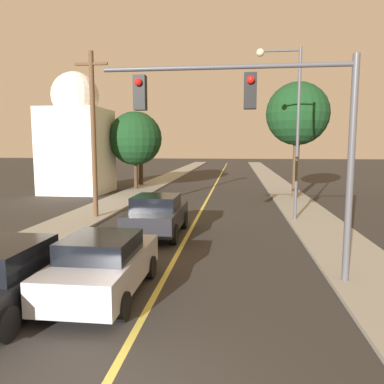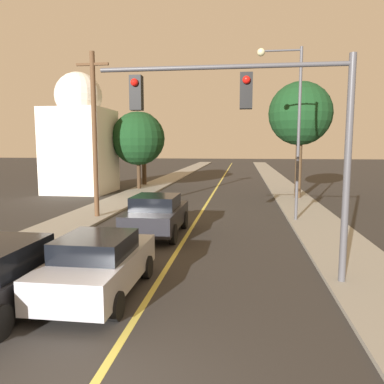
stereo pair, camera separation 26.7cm
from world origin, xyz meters
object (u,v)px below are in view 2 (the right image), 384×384
car_outer_lane_front (1,273)px  utility_pole_left (94,132)px  streetlamp_right (289,112)px  domed_building_left (80,138)px  car_near_lane_front (99,264)px  tree_left_near (138,139)px  traffic_signal_mast (260,118)px  tree_left_far (144,127)px  tree_right_near (300,114)px  car_near_lane_second (157,214)px

car_outer_lane_front → utility_pole_left: (-1.84, 10.20, 3.49)m
streetlamp_right → domed_building_left: (-14.53, 9.44, -0.97)m
car_near_lane_front → domed_building_left: 21.44m
utility_pole_left → tree_left_near: (-1.22, 12.04, -0.07)m
traffic_signal_mast → tree_left_near: tree_left_near is taller
car_outer_lane_front → tree_left_far: (-3.47, 25.53, 4.47)m
tree_left_far → tree_right_near: tree_right_near is taller
traffic_signal_mast → car_near_lane_front: bearing=-159.3°
car_outer_lane_front → utility_pole_left: size_ratio=0.59×
utility_pole_left → tree_right_near: bearing=37.0°
car_near_lane_front → tree_right_near: (7.16, 17.50, 4.93)m
streetlamp_right → tree_left_near: bearing=132.3°
tree_left_near → tree_left_far: size_ratio=0.97×
tree_left_near → tree_right_near: (12.16, -3.82, 1.50)m
car_near_lane_second → domed_building_left: domed_building_left is taller
streetlamp_right → domed_building_left: bearing=147.0°
tree_left_near → domed_building_left: domed_building_left is taller
tree_left_near → domed_building_left: bearing=-151.6°
utility_pole_left → tree_right_near: size_ratio=1.04×
car_near_lane_front → tree_left_far: 25.59m
car_outer_lane_front → tree_left_near: (-3.05, 22.24, 3.42)m
tree_right_near → streetlamp_right: bearing=-101.7°
car_outer_lane_front → tree_left_far: tree_left_far is taller
tree_left_far → car_near_lane_front: bearing=-77.6°
car_near_lane_front → traffic_signal_mast: 5.43m
car_near_lane_second → car_near_lane_front: bearing=-90.0°
tree_left_near → car_near_lane_front: bearing=-76.8°
car_near_lane_front → tree_left_far: bearing=102.4°
utility_pole_left → car_near_lane_front: bearing=-67.8°
car_outer_lane_front → traffic_signal_mast: bearing=22.3°
car_near_lane_front → streetlamp_right: (5.55, 9.73, 4.41)m
traffic_signal_mast → tree_right_near: (3.31, 16.05, 1.38)m
streetlamp_right → tree_left_far: streetlamp_right is taller
tree_left_far → domed_building_left: (-3.57, -5.45, -1.03)m
traffic_signal_mast → tree_left_near: size_ratio=1.04×
domed_building_left → tree_left_far: bearing=56.8°
traffic_signal_mast → tree_left_near: bearing=114.0°
tree_left_near → tree_left_far: 3.48m
car_outer_lane_front → traffic_signal_mast: traffic_signal_mast is taller
car_outer_lane_front → domed_building_left: domed_building_left is taller
car_outer_lane_front → car_near_lane_second: bearing=74.8°
streetlamp_right → tree_left_near: size_ratio=1.28×
car_outer_lane_front → tree_left_near: 22.71m
car_near_lane_second → traffic_signal_mast: traffic_signal_mast is taller
car_near_lane_second → tree_left_near: (-5.00, 15.10, 3.34)m
car_near_lane_second → utility_pole_left: utility_pole_left is taller
traffic_signal_mast → tree_left_far: (-9.26, 23.16, 0.92)m
car_outer_lane_front → streetlamp_right: streetlamp_right is taller
streetlamp_right → tree_left_far: size_ratio=1.23×
streetlamp_right → car_outer_lane_front: bearing=-125.1°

